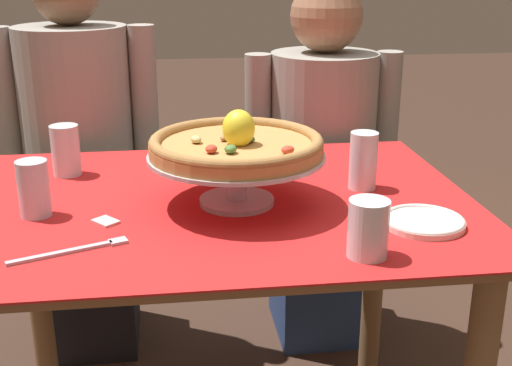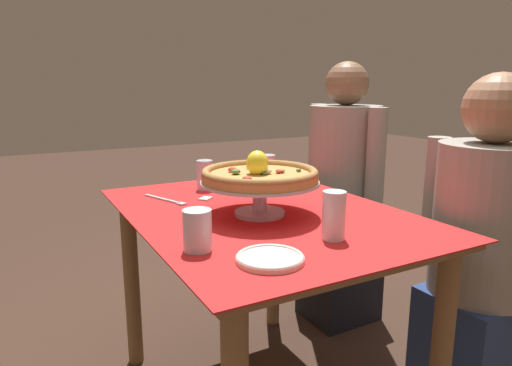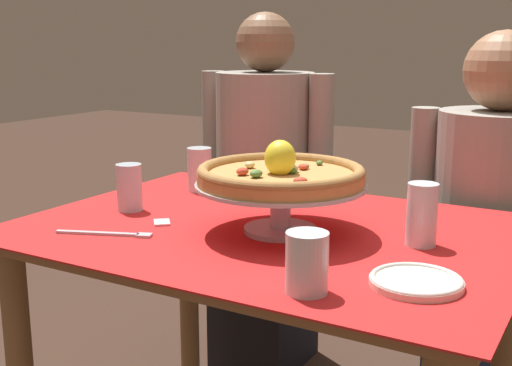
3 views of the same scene
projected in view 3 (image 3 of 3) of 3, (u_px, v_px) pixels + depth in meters
dining_table at (270, 276)px, 1.49m from camera, size 1.11×0.82×0.72m
pizza_stand at (281, 196)px, 1.41m from camera, size 0.37×0.37×0.11m
pizza at (281, 173)px, 1.40m from camera, size 0.36×0.36×0.10m
water_glass_side_left at (130, 191)px, 1.60m from camera, size 0.06×0.06×0.12m
water_glass_front_right at (307, 266)px, 1.07m from camera, size 0.07×0.07×0.10m
water_glass_side_right at (422, 218)px, 1.32m from camera, size 0.06×0.06×0.13m
water_glass_back_left at (200, 172)px, 1.81m from camera, size 0.07×0.07×0.12m
side_plate at (416, 281)px, 1.11m from camera, size 0.16×0.16×0.02m
dinner_fork at (109, 234)px, 1.40m from camera, size 0.21×0.10×0.01m
sugar_packet at (162, 222)px, 1.49m from camera, size 0.06×0.06×0.00m
diner_left at (265, 203)px, 2.22m from camera, size 0.49×0.33×1.22m
diner_right at (490, 247)px, 1.84m from camera, size 0.49×0.33×1.16m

